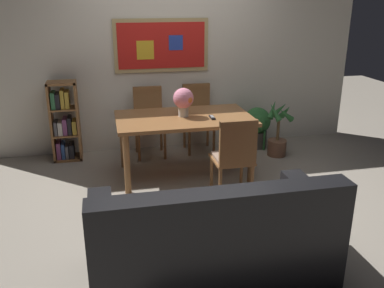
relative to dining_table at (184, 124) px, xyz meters
The scene contains 12 objects.
ground_plane 0.80m from the dining_table, 83.45° to the right, with size 12.00×12.00×0.00m, color gray.
wall_back_with_painting 1.27m from the dining_table, 87.26° to the left, with size 5.20×0.14×2.60m.
dining_table is the anchor object (origin of this frame).
dining_chair_near_right 0.89m from the dining_table, 65.79° to the right, with size 0.40×0.41×0.91m.
dining_chair_far_right 0.91m from the dining_table, 66.88° to the left, with size 0.40×0.41×0.91m.
dining_chair_far_left 0.86m from the dining_table, 112.17° to the left, with size 0.40×0.41×0.91m.
leather_couch 1.99m from the dining_table, 94.94° to the right, with size 1.80×0.84×0.84m.
bookshelf 1.64m from the dining_table, 149.83° to the left, with size 0.36×0.28×1.03m.
potted_ivy 1.44m from the dining_table, 31.57° to the left, with size 0.38×0.38×0.61m.
potted_palm 1.44m from the dining_table, 14.82° to the left, with size 0.34×0.37×0.75m.
flower_vase 0.29m from the dining_table, 94.33° to the left, with size 0.24×0.24×0.33m.
tv_remote 0.34m from the dining_table, 24.36° to the right, with size 0.05×0.16×0.02m.
Camera 1 is at (-0.95, -4.08, 2.03)m, focal length 38.88 mm.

